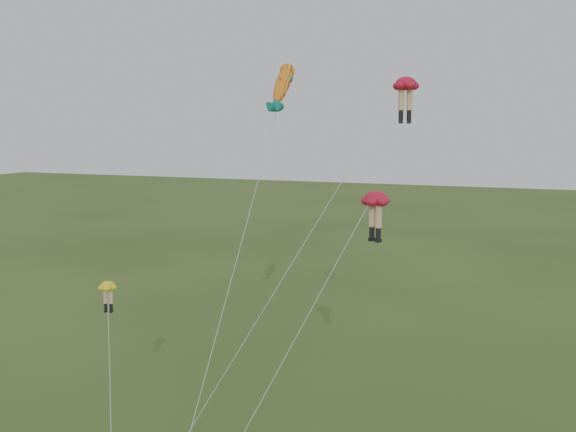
% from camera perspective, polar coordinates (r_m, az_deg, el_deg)
% --- Properties ---
extents(legs_kite_red_high, '(10.24, 10.38, 18.82)m').
position_cam_1_polar(legs_kite_red_high, '(35.29, 10.11, 10.74)').
color(legs_kite_red_high, red).
rests_on(legs_kite_red_high, ground).
extents(legs_kite_red_mid, '(6.54, 8.73, 13.07)m').
position_cam_1_polar(legs_kite_red_mid, '(31.66, 7.61, 0.88)').
color(legs_kite_red_mid, red).
rests_on(legs_kite_red_mid, ground).
extents(legs_kite_yellow, '(3.57, 4.83, 8.57)m').
position_cam_1_polar(legs_kite_yellow, '(33.22, -15.71, -6.94)').
color(legs_kite_yellow, yellow).
rests_on(legs_kite_yellow, ground).
extents(fish_kite, '(1.62, 12.38, 19.95)m').
position_cam_1_polar(fish_kite, '(35.63, -0.51, 11.53)').
color(fish_kite, yellow).
rests_on(fish_kite, ground).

